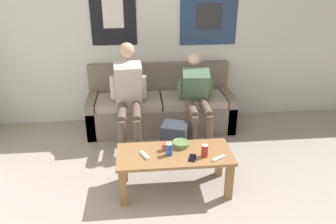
{
  "coord_description": "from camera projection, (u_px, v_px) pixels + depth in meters",
  "views": [
    {
      "loc": [
        -0.09,
        -2.11,
        2.12
      ],
      "look_at": [
        0.24,
        1.21,
        0.64
      ],
      "focal_mm": 35.0,
      "sensor_mm": 36.0,
      "label": 1
    }
  ],
  "objects": [
    {
      "name": "coffee_table",
      "position": [
        175.0,
        160.0,
        3.28
      ],
      "size": [
        1.14,
        0.51,
        0.43
      ],
      "color": "olive",
      "rests_on": "ground_plane"
    },
    {
      "name": "pillar_candle",
      "position": [
        165.0,
        147.0,
        3.28
      ],
      "size": [
        0.06,
        0.06,
        0.09
      ],
      "color": "#B24C42",
      "rests_on": "coffee_table"
    },
    {
      "name": "drink_can_red",
      "position": [
        205.0,
        151.0,
        3.17
      ],
      "size": [
        0.07,
        0.07,
        0.12
      ],
      "color": "maroon",
      "rests_on": "coffee_table"
    },
    {
      "name": "game_controller_near_left",
      "position": [
        145.0,
        156.0,
        3.18
      ],
      "size": [
        0.09,
        0.14,
        0.03
      ],
      "color": "white",
      "rests_on": "coffee_table"
    },
    {
      "name": "game_controller_near_right",
      "position": [
        219.0,
        158.0,
        3.14
      ],
      "size": [
        0.14,
        0.1,
        0.03
      ],
      "color": "white",
      "rests_on": "coffee_table"
    },
    {
      "name": "couch",
      "position": [
        161.0,
        108.0,
        4.64
      ],
      "size": [
        2.0,
        0.71,
        0.87
      ],
      "color": "#70665B",
      "rests_on": "ground_plane"
    },
    {
      "name": "backpack",
      "position": [
        175.0,
        141.0,
        3.95
      ],
      "size": [
        0.37,
        0.36,
        0.42
      ],
      "color": "#282D38",
      "rests_on": "ground_plane"
    },
    {
      "name": "ceramic_bowl",
      "position": [
        181.0,
        144.0,
        3.36
      ],
      "size": [
        0.18,
        0.18,
        0.06
      ],
      "color": "#607F47",
      "rests_on": "coffee_table"
    },
    {
      "name": "wall_back",
      "position": [
        141.0,
        33.0,
        4.53
      ],
      "size": [
        10.0,
        0.07,
        2.55
      ],
      "color": "silver",
      "rests_on": "ground_plane"
    },
    {
      "name": "cell_phone",
      "position": [
        192.0,
        158.0,
        3.15
      ],
      "size": [
        0.1,
        0.15,
        0.01
      ],
      "color": "black",
      "rests_on": "coffee_table"
    },
    {
      "name": "person_seated_teen",
      "position": [
        197.0,
        96.0,
        4.21
      ],
      "size": [
        0.47,
        0.91,
        1.1
      ],
      "color": "brown",
      "rests_on": "ground_plane"
    },
    {
      "name": "drink_can_blue",
      "position": [
        169.0,
        149.0,
        3.19
      ],
      "size": [
        0.07,
        0.07,
        0.12
      ],
      "color": "#28479E",
      "rests_on": "coffee_table"
    },
    {
      "name": "person_seated_adult",
      "position": [
        128.0,
        93.0,
        4.1
      ],
      "size": [
        0.47,
        0.93,
        1.26
      ],
      "color": "brown",
      "rests_on": "ground_plane"
    }
  ]
}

